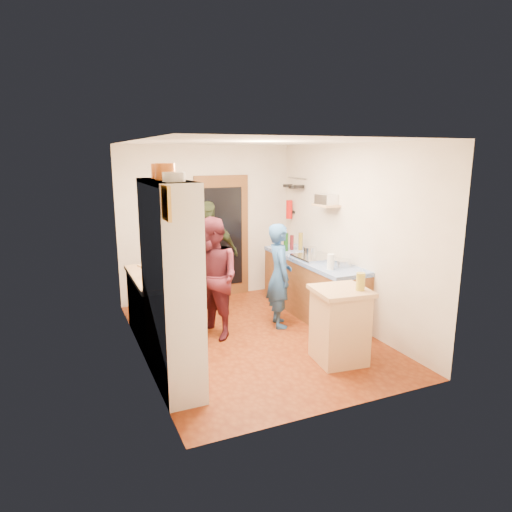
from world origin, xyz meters
TOP-DOWN VIEW (x-y plane):
  - floor at (0.00, 0.00)m, footprint 3.00×4.00m
  - ceiling at (0.00, 0.00)m, footprint 3.00×4.00m
  - wall_back at (0.00, 2.01)m, footprint 3.00×0.02m
  - wall_front at (0.00, -2.01)m, footprint 3.00×0.02m
  - wall_left at (-1.51, 0.00)m, footprint 0.02×4.00m
  - wall_right at (1.51, 0.00)m, footprint 0.02×4.00m
  - door_frame at (0.25, 1.97)m, footprint 0.95×0.06m
  - door_glass at (0.25, 1.94)m, footprint 0.70×0.02m
  - hutch_body at (-1.30, -0.80)m, footprint 0.40×1.20m
  - hutch_top_shelf at (-1.30, -0.80)m, footprint 0.40×1.14m
  - plate_stack at (-1.30, -1.11)m, footprint 0.21×0.21m
  - orange_pot_a at (-1.30, -0.76)m, footprint 0.21×0.21m
  - orange_pot_b at (-1.30, -0.49)m, footprint 0.17×0.17m
  - left_counter_base at (-1.20, 0.45)m, footprint 0.60×1.40m
  - left_counter_top at (-1.20, 0.45)m, footprint 0.64×1.44m
  - toaster at (-1.15, 0.02)m, footprint 0.23×0.17m
  - kettle at (-1.25, 0.31)m, footprint 0.19×0.19m
  - orange_bowl at (-1.12, 0.57)m, footprint 0.25×0.25m
  - chopping_board at (-1.18, 0.96)m, footprint 0.36×0.31m
  - right_counter_base at (1.20, 0.50)m, footprint 0.60×2.20m
  - right_counter_top at (1.20, 0.50)m, footprint 0.62×2.22m
  - hob at (1.20, 0.45)m, footprint 0.55×0.58m
  - pot_on_hob at (1.15, 0.51)m, footprint 0.20×0.20m
  - bottle_a at (1.05, 1.12)m, footprint 0.09×0.09m
  - bottle_b at (1.18, 1.16)m, footprint 0.07×0.07m
  - bottle_c at (1.31, 1.09)m, footprint 0.08×0.08m
  - paper_towel at (1.05, -0.22)m, footprint 0.11×0.11m
  - mixing_bowl at (1.30, -0.13)m, footprint 0.28×0.28m
  - island_base at (0.65, -1.08)m, footprint 0.61×0.61m
  - island_top at (0.65, -1.08)m, footprint 0.68×0.68m
  - cutting_board at (0.60, -1.02)m, footprint 0.38×0.32m
  - oil_jar at (0.81, -1.22)m, footprint 0.11×0.11m
  - pan_rail at (1.46, 1.52)m, footprint 0.02×0.65m
  - pan_hang_a at (1.40, 1.35)m, footprint 0.18×0.18m
  - pan_hang_b at (1.40, 1.55)m, footprint 0.16×0.16m
  - pan_hang_c at (1.40, 1.75)m, footprint 0.17×0.17m
  - wall_shelf at (1.37, 0.45)m, footprint 0.26×0.42m
  - radio at (1.37, 0.45)m, footprint 0.25×0.32m
  - ext_bracket at (1.47, 1.70)m, footprint 0.06×0.10m
  - fire_extinguisher at (1.41, 1.70)m, footprint 0.11×0.11m
  - picture_frame at (-1.48, -1.55)m, footprint 0.03×0.25m
  - person_hob at (0.53, 0.24)m, footprint 0.47×0.61m
  - person_left at (-0.48, 0.29)m, footprint 0.84×0.96m
  - person_back at (-0.14, 1.56)m, footprint 1.05×0.53m

SIDE VIEW (x-z plane):
  - floor at x=0.00m, z-range -0.02..0.00m
  - right_counter_base at x=1.20m, z-range 0.00..0.84m
  - left_counter_base at x=-1.20m, z-range 0.00..0.85m
  - island_base at x=0.65m, z-range 0.00..0.86m
  - person_hob at x=0.53m, z-range 0.00..1.50m
  - person_left at x=-0.48m, z-range 0.00..1.65m
  - person_back at x=-0.14m, z-range 0.00..1.73m
  - right_counter_top at x=1.20m, z-range 0.84..0.90m
  - left_counter_top at x=-1.20m, z-range 0.85..0.90m
  - island_top at x=0.65m, z-range 0.86..0.91m
  - cutting_board at x=0.60m, z-range 0.89..0.91m
  - chopping_board at x=-1.18m, z-range 0.90..0.92m
  - hob at x=1.20m, z-range 0.90..0.94m
  - orange_bowl at x=-1.12m, z-range 0.90..0.99m
  - mixing_bowl at x=1.30m, z-range 0.90..1.00m
  - toaster at x=-1.15m, z-range 0.90..1.06m
  - kettle at x=-1.25m, z-range 0.90..1.08m
  - pot_on_hob at x=1.15m, z-range 0.94..1.07m
  - paper_towel at x=1.05m, z-range 0.90..1.12m
  - oil_jar at x=0.81m, z-range 0.91..1.12m
  - bottle_b at x=1.18m, z-range 0.90..1.15m
  - bottle_c at x=1.31m, z-range 0.90..1.19m
  - bottle_a at x=1.05m, z-range 0.90..1.20m
  - door_frame at x=0.25m, z-range 0.00..2.10m
  - door_glass at x=0.25m, z-range 0.20..1.90m
  - hutch_body at x=-1.30m, z-range 0.00..2.20m
  - wall_back at x=0.00m, z-range 0.00..2.60m
  - wall_front at x=0.00m, z-range 0.00..2.60m
  - wall_left at x=-1.51m, z-range 0.00..2.60m
  - wall_right at x=1.51m, z-range 0.00..2.60m
  - ext_bracket at x=1.47m, z-range 1.43..1.47m
  - fire_extinguisher at x=1.41m, z-range 1.34..1.66m
  - wall_shelf at x=1.37m, z-range 1.69..1.71m
  - radio at x=1.37m, z-range 1.72..1.86m
  - pan_hang_b at x=1.40m, z-range 1.88..1.92m
  - pan_hang_c at x=1.40m, z-range 1.89..1.93m
  - pan_hang_a at x=1.40m, z-range 1.90..1.94m
  - pan_rail at x=1.46m, z-range 2.04..2.06m
  - picture_frame at x=-1.48m, z-range 1.90..2.20m
  - hutch_top_shelf at x=-1.30m, z-range 2.16..2.20m
  - plate_stack at x=-1.30m, z-range 2.20..2.29m
  - orange_pot_b at x=-1.30m, z-range 2.20..2.35m
  - orange_pot_a at x=-1.30m, z-range 2.20..2.36m
  - ceiling at x=0.00m, z-range 2.60..2.62m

